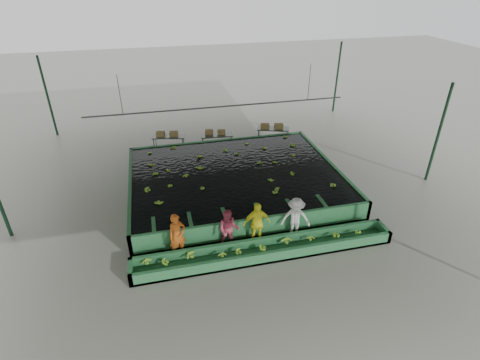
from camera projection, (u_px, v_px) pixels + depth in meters
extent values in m
plane|color=gray|center=(243.00, 204.00, 17.21)|extent=(80.00, 80.00, 0.00)
cube|color=gray|center=(243.00, 98.00, 14.72)|extent=(20.00, 22.00, 0.04)
cube|color=black|center=(235.00, 173.00, 18.05)|extent=(9.70, 7.70, 0.00)
cylinder|color=#59605B|center=(220.00, 107.00, 19.93)|extent=(0.08, 0.08, 14.00)
cylinder|color=#59605B|center=(120.00, 95.00, 18.41)|extent=(0.04, 0.04, 2.00)
cylinder|color=#59605B|center=(309.00, 82.00, 20.46)|extent=(0.04, 0.04, 2.00)
imported|color=#BF5517|center=(177.00, 236.00, 13.75)|extent=(0.77, 0.63, 1.81)
imported|color=#A8394D|center=(229.00, 229.00, 14.18)|extent=(0.96, 0.83, 1.69)
imported|color=#FFFB27|center=(257.00, 224.00, 14.36)|extent=(1.10, 0.47, 1.85)
imported|color=silver|center=(295.00, 218.00, 14.70)|extent=(1.31, 0.98, 1.81)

